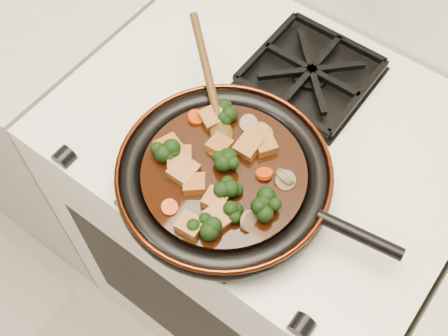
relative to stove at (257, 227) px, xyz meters
The scene contains 34 objects.
stove is the anchor object (origin of this frame).
burner_grate_front 0.48m from the stove, 90.00° to the right, with size 0.23×0.23×0.03m, color black, non-canonical shape.
burner_grate_back 0.48m from the stove, 90.00° to the left, with size 0.23×0.23×0.03m, color black, non-canonical shape.
skillet 0.52m from the stove, 84.37° to the right, with size 0.49×0.36×0.05m.
braising_sauce 0.52m from the stove, 85.08° to the right, with size 0.27×0.27×0.02m, color black.
tofu_cube_0 0.53m from the stove, 98.56° to the right, with size 0.04×0.04×0.02m, color brown.
tofu_cube_1 0.56m from the stove, 80.26° to the right, with size 0.03×0.03×0.02m, color brown.
tofu_cube_2 0.55m from the stove, 115.24° to the right, with size 0.04×0.04×0.02m, color brown.
tofu_cube_3 0.57m from the stove, 75.57° to the right, with size 0.04×0.04×0.02m, color brown.
tofu_cube_4 0.52m from the stove, 63.56° to the right, with size 0.04×0.03×0.02m, color brown.
tofu_cube_5 0.56m from the stove, 100.30° to the right, with size 0.04×0.04×0.02m, color brown.
tofu_cube_6 0.56m from the stove, 91.82° to the right, with size 0.04×0.03×0.02m, color brown.
tofu_cube_7 0.53m from the stove, 78.11° to the right, with size 0.04×0.04×0.02m, color brown.
tofu_cube_8 0.52m from the stove, 70.98° to the right, with size 0.04×0.03×0.02m, color brown.
tofu_cube_9 0.55m from the stove, 106.52° to the right, with size 0.04×0.04×0.02m, color brown.
tofu_cube_10 0.53m from the stove, 125.87° to the right, with size 0.04×0.04×0.02m, color brown.
tofu_cube_11 0.58m from the stove, 83.21° to the right, with size 0.04×0.03×0.02m, color brown.
broccoli_floret_0 0.52m from the stove, 127.28° to the right, with size 0.06×0.06×0.05m, color black, non-canonical shape.
broccoli_floret_1 0.56m from the stove, 57.96° to the right, with size 0.06×0.06×0.06m, color black, non-canonical shape.
broccoli_floret_2 0.54m from the stove, 85.62° to the right, with size 0.06×0.06×0.05m, color black, non-canonical shape.
broccoli_floret_3 0.58m from the stove, 78.55° to the right, with size 0.06×0.06×0.05m, color black, non-canonical shape.
broccoli_floret_4 0.56m from the stove, 72.29° to the right, with size 0.05×0.05×0.05m, color black, non-canonical shape.
broccoli_floret_5 0.56m from the stove, 113.52° to the right, with size 0.06×0.06×0.05m, color black, non-canonical shape.
broccoli_floret_6 0.55m from the stove, 77.61° to the right, with size 0.06×0.06×0.05m, color black, non-canonical shape.
carrot_coin_0 0.58m from the stove, 93.10° to the right, with size 0.03×0.03×0.01m, color #B32C04.
carrot_coin_1 0.53m from the stove, 98.43° to the right, with size 0.03×0.03×0.01m, color #B32C04.
carrot_coin_2 0.53m from the stove, 60.61° to the right, with size 0.03×0.03×0.01m, color #B32C04.
carrot_coin_3 0.53m from the stove, 130.71° to the right, with size 0.03×0.03×0.01m, color #B32C04.
mushroom_slice_0 0.52m from the stove, 96.99° to the right, with size 0.03×0.03×0.01m, color brown.
mushroom_slice_1 0.57m from the stove, 64.27° to the right, with size 0.03×0.03×0.01m, color brown.
mushroom_slice_2 0.54m from the stove, 47.58° to the right, with size 0.03×0.03×0.01m, color brown.
mushroom_slice_3 0.54m from the stove, 46.98° to the right, with size 0.04×0.04×0.01m, color brown.
mushroom_slice_4 0.52m from the stove, 69.70° to the right, with size 0.03×0.03×0.01m, color brown.
wooden_spoon 0.54m from the stove, 143.52° to the right, with size 0.13×0.12×0.23m.
Camera 1 is at (0.29, 1.16, 1.75)m, focal length 45.00 mm.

